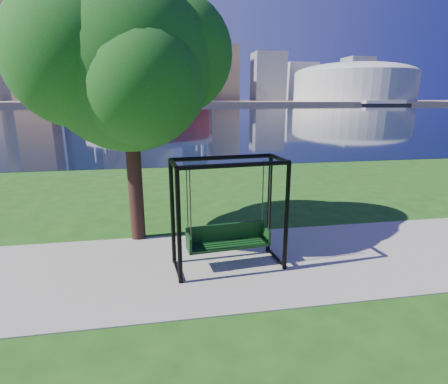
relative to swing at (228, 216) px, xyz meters
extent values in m
plane|color=#1E5114|center=(0.24, 0.56, -1.23)|extent=(900.00, 900.00, 0.00)
cube|color=#9E937F|center=(0.24, 0.06, -1.22)|extent=(120.00, 4.00, 0.03)
cube|color=black|center=(0.24, 102.56, -1.22)|extent=(900.00, 180.00, 0.02)
cube|color=#937F60|center=(0.24, 306.56, -0.23)|extent=(900.00, 228.00, 2.00)
cylinder|color=maroon|center=(-9.76, 235.56, 11.77)|extent=(80.00, 80.00, 22.00)
cylinder|color=silver|center=(-9.76, 235.56, 21.27)|extent=(83.00, 83.00, 3.00)
cylinder|color=silver|center=(23.15, 254.56, 16.77)|extent=(2.00, 2.00, 32.00)
cylinder|color=silver|center=(-42.66, 254.56, 16.77)|extent=(2.00, 2.00, 32.00)
cylinder|color=silver|center=(-42.66, 216.56, 16.77)|extent=(2.00, 2.00, 32.00)
cylinder|color=silver|center=(23.15, 216.56, 16.77)|extent=(2.00, 2.00, 32.00)
cylinder|color=beige|center=(135.24, 235.56, 10.77)|extent=(84.00, 84.00, 20.00)
ellipsoid|color=beige|center=(135.24, 235.56, 19.77)|extent=(84.00, 84.00, 15.12)
cube|color=#998466|center=(-99.76, 300.56, 44.77)|extent=(26.00, 26.00, 88.00)
cube|color=slate|center=(-69.76, 325.56, 48.27)|extent=(30.00, 24.00, 95.00)
cube|color=gray|center=(-39.76, 305.56, 36.77)|extent=(24.00, 24.00, 72.00)
cube|color=silver|center=(-9.76, 335.56, 40.77)|extent=(32.00, 28.00, 80.00)
cube|color=slate|center=(25.24, 310.56, 29.77)|extent=(22.00, 22.00, 58.00)
cube|color=#998466|center=(55.24, 325.56, 24.77)|extent=(26.00, 26.00, 48.00)
cube|color=gray|center=(95.24, 315.56, 21.77)|extent=(28.00, 24.00, 42.00)
cube|color=silver|center=(135.24, 340.56, 18.77)|extent=(30.00, 26.00, 36.00)
cube|color=gray|center=(185.24, 320.56, 20.77)|extent=(24.00, 24.00, 40.00)
cube|color=#998466|center=(225.24, 335.56, 16.77)|extent=(26.00, 26.00, 32.00)
cylinder|color=black|center=(-1.14, -0.64, 0.02)|extent=(0.11, 0.11, 2.50)
cylinder|color=black|center=(1.24, -0.40, 0.02)|extent=(0.11, 0.11, 2.50)
cylinder|color=black|center=(-1.24, 0.34, 0.02)|extent=(0.11, 0.11, 2.50)
cylinder|color=black|center=(1.14, 0.58, 0.02)|extent=(0.11, 0.11, 2.50)
cylinder|color=black|center=(0.05, -0.52, 1.27)|extent=(2.39, 0.34, 0.10)
cylinder|color=black|center=(-0.05, 0.46, 1.27)|extent=(2.39, 0.34, 0.10)
cylinder|color=black|center=(-1.19, -0.15, 1.27)|extent=(0.20, 0.98, 0.10)
cylinder|color=black|center=(-1.19, -0.15, -1.15)|extent=(0.18, 0.98, 0.08)
cylinder|color=black|center=(1.19, 0.09, 1.27)|extent=(0.20, 0.98, 0.10)
cylinder|color=black|center=(1.19, 0.09, -1.15)|extent=(0.18, 0.98, 0.08)
cube|color=black|center=(0.00, -0.03, -0.69)|extent=(1.94, 0.68, 0.07)
cube|color=black|center=(-0.02, 0.18, -0.45)|extent=(1.90, 0.25, 0.41)
cube|color=black|center=(-0.91, -0.12, -0.54)|extent=(0.10, 0.49, 0.37)
cube|color=black|center=(0.92, 0.06, -0.54)|extent=(0.10, 0.49, 0.37)
cylinder|color=#343339|center=(-0.87, -0.32, 0.43)|extent=(0.03, 0.03, 1.58)
cylinder|color=#343339|center=(0.92, -0.14, 0.43)|extent=(0.03, 0.03, 1.58)
cylinder|color=#343339|center=(-0.91, 0.08, 0.43)|extent=(0.03, 0.03, 1.58)
cylinder|color=#343339|center=(0.88, 0.26, 0.43)|extent=(0.03, 0.03, 1.58)
cylinder|color=black|center=(-2.18, 2.09, 0.71)|extent=(0.39, 0.39, 3.89)
sphere|color=#1B5017|center=(-2.18, 2.09, 3.36)|extent=(4.24, 4.24, 4.24)
sphere|color=#1B5017|center=(-1.03, 2.62, 3.71)|extent=(3.18, 3.18, 3.18)
sphere|color=#1B5017|center=(-3.24, 1.73, 3.54)|extent=(3.36, 3.36, 3.36)
sphere|color=#1B5017|center=(-1.82, 1.11, 2.92)|extent=(2.83, 2.83, 2.83)
sphere|color=#1B5017|center=(-2.71, 3.15, 4.07)|extent=(3.00, 3.00, 3.00)
cube|color=black|center=(123.91, 180.31, -0.63)|extent=(29.82, 10.47, 1.17)
cube|color=silver|center=(123.91, 180.31, 0.83)|extent=(23.87, 8.47, 1.75)
camera|label=1|loc=(-1.36, -7.37, 2.58)|focal=28.00mm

